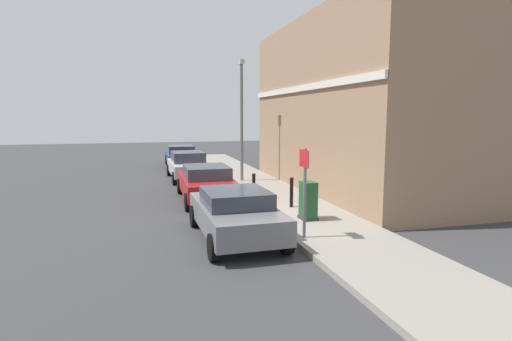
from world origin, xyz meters
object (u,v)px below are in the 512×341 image
at_px(utility_cabinet, 308,202).
at_px(car_red, 206,182).
at_px(car_grey, 235,213).
at_px(car_blue, 181,156).
at_px(street_sign, 305,180).
at_px(lamppost, 242,115).
at_px(bollard_far_kerb, 254,186).
at_px(car_silver, 188,165).
at_px(bollard_near_cabinet, 292,191).

bearing_deg(utility_cabinet, car_red, 119.84).
xyz_separation_m(car_grey, car_blue, (0.06, 16.22, 0.01)).
xyz_separation_m(utility_cabinet, street_sign, (-0.83, -1.73, 0.98)).
height_order(car_grey, lamppost, lamppost).
bearing_deg(lamppost, bollard_far_kerb, -98.44).
bearing_deg(street_sign, bollard_far_kerb, 90.74).
xyz_separation_m(car_blue, street_sign, (1.57, -17.03, 0.94)).
bearing_deg(utility_cabinet, bollard_far_kerb, 106.61).
distance_m(car_red, utility_cabinet, 4.93).
bearing_deg(car_silver, car_blue, -2.72).
relative_size(car_grey, bollard_near_cabinet, 4.03).
relative_size(street_sign, lamppost, 0.40).
distance_m(car_blue, lamppost, 8.14).
bearing_deg(street_sign, bollard_near_cabinet, 74.84).
relative_size(car_red, lamppost, 0.77).
distance_m(car_silver, lamppost, 4.01).
bearing_deg(street_sign, lamppost, 86.03).
bearing_deg(bollard_near_cabinet, utility_cabinet, -93.34).
relative_size(car_grey, lamppost, 0.73).
distance_m(car_blue, bollard_near_cabinet, 13.82).
bearing_deg(lamppost, car_silver, 140.63).
bearing_deg(bollard_far_kerb, car_red, 140.62).
height_order(utility_cabinet, street_sign, street_sign).
bearing_deg(bollard_near_cabinet, car_blue, 100.43).
distance_m(car_blue, utility_cabinet, 15.49).
distance_m(car_blue, bollard_far_kerb, 12.40).
height_order(car_grey, car_blue, car_blue).
relative_size(car_grey, utility_cabinet, 3.64).
distance_m(car_grey, street_sign, 2.05).
bearing_deg(utility_cabinet, car_grey, -159.63).
height_order(car_red, car_blue, car_red).
relative_size(car_grey, bollard_far_kerb, 4.03).
distance_m(car_grey, bollard_near_cabinet, 3.67).
relative_size(car_blue, bollard_far_kerb, 4.23).
height_order(car_blue, lamppost, lamppost).
xyz_separation_m(car_grey, car_red, (0.01, 5.19, 0.01)).
bearing_deg(car_blue, lamppost, -161.99).
xyz_separation_m(utility_cabinet, lamppost, (-0.16, 7.92, 2.62)).
relative_size(car_silver, lamppost, 0.74).
distance_m(car_grey, lamppost, 9.48).
xyz_separation_m(car_silver, bollard_far_kerb, (1.65, -6.88, -0.03)).
height_order(car_blue, utility_cabinet, car_blue).
bearing_deg(bollard_far_kerb, car_blue, 96.99).
distance_m(car_silver, utility_cabinet, 10.20).
xyz_separation_m(car_red, car_silver, (-0.09, 5.60, 0.02)).
relative_size(car_silver, street_sign, 1.85).
bearing_deg(car_red, bollard_near_cabinet, -134.71).
bearing_deg(street_sign, car_silver, 98.41).
distance_m(car_grey, car_blue, 16.22).
distance_m(car_grey, bollard_far_kerb, 4.21).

